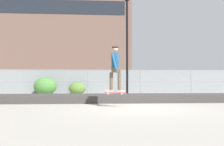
{
  "coord_description": "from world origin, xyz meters",
  "views": [
    {
      "loc": [
        -1.44,
        -8.55,
        0.95
      ],
      "look_at": [
        -0.6,
        3.7,
        1.39
      ],
      "focal_mm": 38.38,
      "sensor_mm": 36.0,
      "label": 1
    }
  ],
  "objects_px": {
    "parked_car_mid": "(153,83)",
    "shrub_left": "(45,86)",
    "street_lamp": "(127,34)",
    "skater": "(115,66)",
    "parked_car_near": "(79,83)",
    "shrub_center": "(77,89)",
    "skateboard": "(115,93)"
  },
  "relations": [
    {
      "from": "parked_car_mid",
      "to": "shrub_left",
      "type": "distance_m",
      "value": 9.71
    },
    {
      "from": "street_lamp",
      "to": "parked_car_mid",
      "type": "xyz_separation_m",
      "value": [
        2.9,
        4.1,
        -3.64
      ]
    },
    {
      "from": "parked_car_mid",
      "to": "skater",
      "type": "bearing_deg",
      "value": -109.55
    },
    {
      "from": "parked_car_near",
      "to": "parked_car_mid",
      "type": "relative_size",
      "value": 1.01
    },
    {
      "from": "shrub_center",
      "to": "shrub_left",
      "type": "bearing_deg",
      "value": 178.79
    },
    {
      "from": "skateboard",
      "to": "parked_car_near",
      "type": "relative_size",
      "value": 0.19
    },
    {
      "from": "parked_car_mid",
      "to": "parked_car_near",
      "type": "bearing_deg",
      "value": 178.79
    },
    {
      "from": "shrub_left",
      "to": "skateboard",
      "type": "bearing_deg",
      "value": -62.94
    },
    {
      "from": "shrub_left",
      "to": "shrub_center",
      "type": "bearing_deg",
      "value": -1.21
    },
    {
      "from": "parked_car_near",
      "to": "shrub_left",
      "type": "relative_size",
      "value": 2.76
    },
    {
      "from": "skateboard",
      "to": "shrub_left",
      "type": "xyz_separation_m",
      "value": [
        -4.34,
        8.49,
        0.09
      ]
    },
    {
      "from": "street_lamp",
      "to": "shrub_center",
      "type": "xyz_separation_m",
      "value": [
        -3.63,
        -0.04,
        -4.02
      ]
    },
    {
      "from": "skateboard",
      "to": "shrub_left",
      "type": "bearing_deg",
      "value": 117.06
    },
    {
      "from": "shrub_left",
      "to": "skater",
      "type": "bearing_deg",
      "value": -62.94
    },
    {
      "from": "parked_car_near",
      "to": "shrub_left",
      "type": "distance_m",
      "value": 4.72
    },
    {
      "from": "street_lamp",
      "to": "parked_car_near",
      "type": "relative_size",
      "value": 1.64
    },
    {
      "from": "skateboard",
      "to": "street_lamp",
      "type": "height_order",
      "value": "street_lamp"
    },
    {
      "from": "parked_car_near",
      "to": "street_lamp",
      "type": "bearing_deg",
      "value": -47.87
    },
    {
      "from": "street_lamp",
      "to": "parked_car_mid",
      "type": "relative_size",
      "value": 1.65
    },
    {
      "from": "street_lamp",
      "to": "shrub_center",
      "type": "distance_m",
      "value": 5.42
    },
    {
      "from": "street_lamp",
      "to": "parked_car_near",
      "type": "distance_m",
      "value": 6.78
    },
    {
      "from": "parked_car_near",
      "to": "shrub_left",
      "type": "bearing_deg",
      "value": -115.98
    },
    {
      "from": "skater",
      "to": "shrub_left",
      "type": "xyz_separation_m",
      "value": [
        -4.34,
        8.49,
        -0.91
      ]
    },
    {
      "from": "parked_car_mid",
      "to": "shrub_left",
      "type": "bearing_deg",
      "value": -155.06
    },
    {
      "from": "parked_car_mid",
      "to": "shrub_center",
      "type": "bearing_deg",
      "value": -147.64
    },
    {
      "from": "parked_car_near",
      "to": "parked_car_mid",
      "type": "distance_m",
      "value": 6.74
    },
    {
      "from": "shrub_center",
      "to": "street_lamp",
      "type": "bearing_deg",
      "value": 0.65
    },
    {
      "from": "skater",
      "to": "shrub_center",
      "type": "xyz_separation_m",
      "value": [
        -2.07,
        8.44,
        -1.08
      ]
    },
    {
      "from": "parked_car_near",
      "to": "parked_car_mid",
      "type": "xyz_separation_m",
      "value": [
        6.74,
        -0.14,
        0.0
      ]
    },
    {
      "from": "parked_car_mid",
      "to": "street_lamp",
      "type": "bearing_deg",
      "value": -125.27
    },
    {
      "from": "parked_car_mid",
      "to": "shrub_left",
      "type": "relative_size",
      "value": 2.74
    },
    {
      "from": "street_lamp",
      "to": "parked_car_near",
      "type": "xyz_separation_m",
      "value": [
        -3.84,
        4.24,
        -3.64
      ]
    }
  ]
}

